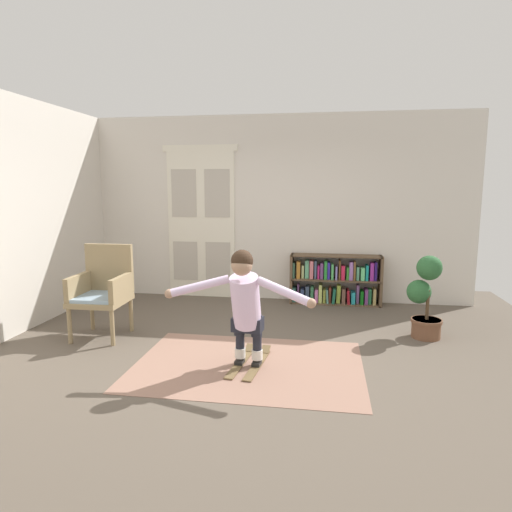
{
  "coord_description": "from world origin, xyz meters",
  "views": [
    {
      "loc": [
        0.74,
        -4.39,
        1.8
      ],
      "look_at": [
        0.0,
        0.32,
        1.05
      ],
      "focal_mm": 30.99,
      "sensor_mm": 36.0,
      "label": 1
    }
  ],
  "objects": [
    {
      "name": "rug",
      "position": [
        0.0,
        -0.18,
        0.0
      ],
      "size": [
        2.31,
        1.65,
        0.01
      ],
      "primitive_type": "cube",
      "color": "#956E5D",
      "rests_on": "ground"
    },
    {
      "name": "potted_plant",
      "position": [
        1.96,
        1.02,
        0.54
      ],
      "size": [
        0.41,
        0.41,
        0.99
      ],
      "color": "brown",
      "rests_on": "ground"
    },
    {
      "name": "double_door",
      "position": [
        -1.25,
        2.54,
        1.23
      ],
      "size": [
        1.22,
        0.05,
        2.45
      ],
      "color": "silver",
      "rests_on": "ground"
    },
    {
      "name": "ground_plane",
      "position": [
        0.0,
        0.0,
        0.0
      ],
      "size": [
        7.2,
        7.2,
        0.0
      ],
      "primitive_type": "plane",
      "color": "brown"
    },
    {
      "name": "skis_pair",
      "position": [
        0.01,
        -0.15,
        0.02
      ],
      "size": [
        0.35,
        0.84,
        0.07
      ],
      "color": "brown",
      "rests_on": "rug"
    },
    {
      "name": "side_wall_left",
      "position": [
        -3.0,
        0.4,
        1.45
      ],
      "size": [
        0.1,
        6.0,
        2.9
      ],
      "primitive_type": "cube",
      "color": "silver",
      "rests_on": "ground"
    },
    {
      "name": "wicker_chair",
      "position": [
        -1.89,
        0.46,
        0.58
      ],
      "size": [
        0.61,
        0.61,
        1.1
      ],
      "color": "#957F59",
      "rests_on": "ground"
    },
    {
      "name": "bookshelf",
      "position": [
        0.91,
        2.39,
        0.34
      ],
      "size": [
        1.39,
        0.3,
        0.76
      ],
      "color": "brown",
      "rests_on": "ground"
    },
    {
      "name": "person_skier",
      "position": [
        -0.01,
        -0.3,
        0.72
      ],
      "size": [
        1.44,
        0.62,
        1.14
      ],
      "color": "white",
      "rests_on": "skis_pair"
    },
    {
      "name": "back_wall",
      "position": [
        0.0,
        2.6,
        1.45
      ],
      "size": [
        6.0,
        0.1,
        2.9
      ],
      "primitive_type": "cube",
      "color": "silver",
      "rests_on": "ground"
    }
  ]
}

